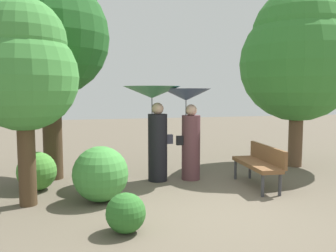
# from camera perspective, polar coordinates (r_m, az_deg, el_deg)

# --- Properties ---
(ground_plane) EXTENTS (40.00, 40.00, 0.00)m
(ground_plane) POSITION_cam_1_polar(r_m,az_deg,el_deg) (5.81, 7.02, -13.70)
(ground_plane) COLOR brown
(person_left) EXTENTS (1.21, 1.21, 2.04)m
(person_left) POSITION_cam_1_polar(r_m,az_deg,el_deg) (7.43, -2.23, 1.89)
(person_left) COLOR black
(person_left) RESTS_ON ground
(person_right) EXTENTS (1.07, 1.07, 1.99)m
(person_right) POSITION_cam_1_polar(r_m,az_deg,el_deg) (7.56, 3.32, 1.31)
(person_right) COLOR #563338
(person_right) RESTS_ON ground
(park_bench) EXTENTS (0.61, 1.53, 0.83)m
(park_bench) POSITION_cam_1_polar(r_m,az_deg,el_deg) (7.32, 14.77, -5.65)
(park_bench) COLOR #38383D
(park_bench) RESTS_ON ground
(tree_near_left) EXTENTS (1.78, 1.78, 3.44)m
(tree_near_left) POSITION_cam_1_polar(r_m,az_deg,el_deg) (6.26, -22.55, 8.95)
(tree_near_left) COLOR #4C3823
(tree_near_left) RESTS_ON ground
(tree_near_right) EXTENTS (2.92, 2.92, 4.50)m
(tree_near_right) POSITION_cam_1_polar(r_m,az_deg,el_deg) (9.55, 20.50, 10.88)
(tree_near_right) COLOR brown
(tree_near_right) RESTS_ON ground
(tree_mid_left) EXTENTS (2.55, 2.55, 4.94)m
(tree_mid_left) POSITION_cam_1_polar(r_m,az_deg,el_deg) (8.15, -18.85, 15.37)
(tree_mid_left) COLOR #42301E
(tree_mid_left) RESTS_ON ground
(bush_path_left) EXTENTS (0.76, 0.76, 0.76)m
(bush_path_left) POSITION_cam_1_polar(r_m,az_deg,el_deg) (7.31, -20.62, -6.91)
(bush_path_left) COLOR #4C9338
(bush_path_left) RESTS_ON ground
(bush_path_right) EXTENTS (0.97, 0.97, 0.97)m
(bush_path_right) POSITION_cam_1_polar(r_m,az_deg,el_deg) (6.26, -10.95, -7.69)
(bush_path_right) COLOR #428C3D
(bush_path_right) RESTS_ON ground
(bush_behind_bench) EXTENTS (0.55, 0.55, 0.55)m
(bush_behind_bench) POSITION_cam_1_polar(r_m,az_deg,el_deg) (4.92, -6.91, -13.90)
(bush_behind_bench) COLOR #2D6B28
(bush_behind_bench) RESTS_ON ground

